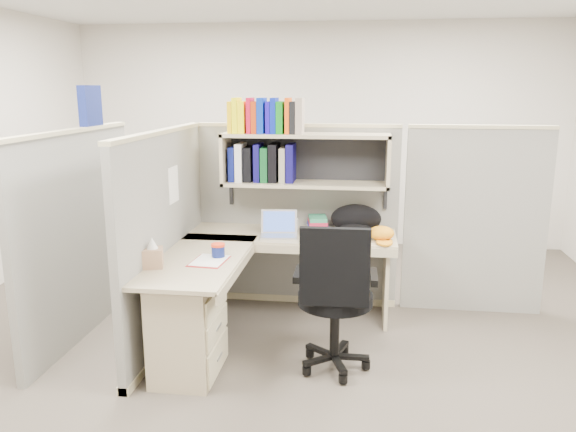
# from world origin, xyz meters

# --- Properties ---
(ground) EXTENTS (6.00, 6.00, 0.00)m
(ground) POSITION_xyz_m (0.00, 0.00, 0.00)
(ground) COLOR #3B352D
(ground) RESTS_ON ground
(room_shell) EXTENTS (6.00, 6.00, 6.00)m
(room_shell) POSITION_xyz_m (0.00, 0.00, 1.62)
(room_shell) COLOR beige
(room_shell) RESTS_ON ground
(cubicle) EXTENTS (3.79, 1.84, 1.95)m
(cubicle) POSITION_xyz_m (-0.37, 0.45, 0.91)
(cubicle) COLOR slate
(cubicle) RESTS_ON ground
(desk) EXTENTS (1.74, 1.75, 0.73)m
(desk) POSITION_xyz_m (-0.41, -0.29, 0.44)
(desk) COLOR tan
(desk) RESTS_ON ground
(laptop) EXTENTS (0.33, 0.33, 0.22)m
(laptop) POSITION_xyz_m (-0.09, 0.45, 0.84)
(laptop) COLOR #AFAFB4
(laptop) RESTS_ON desk
(backpack) EXTENTS (0.49, 0.41, 0.25)m
(backpack) POSITION_xyz_m (0.54, 0.61, 0.85)
(backpack) COLOR black
(backpack) RESTS_ON desk
(orange_cap) EXTENTS (0.25, 0.28, 0.11)m
(orange_cap) POSITION_xyz_m (0.74, 0.47, 0.79)
(orange_cap) COLOR orange
(orange_cap) RESTS_ON desk
(snack_canister) EXTENTS (0.10, 0.10, 0.10)m
(snack_canister) POSITION_xyz_m (-0.44, -0.16, 0.78)
(snack_canister) COLOR navy
(snack_canister) RESTS_ON desk
(tissue_box) EXTENTS (0.17, 0.17, 0.21)m
(tissue_box) POSITION_xyz_m (-0.83, -0.45, 0.84)
(tissue_box) COLOR #A87F5F
(tissue_box) RESTS_ON desk
(mouse) EXTENTS (0.11, 0.09, 0.04)m
(mouse) POSITION_xyz_m (0.15, 0.31, 0.75)
(mouse) COLOR #889BC2
(mouse) RESTS_ON desk
(paper_cup) EXTENTS (0.08, 0.08, 0.10)m
(paper_cup) POSITION_xyz_m (0.00, 0.71, 0.78)
(paper_cup) COLOR white
(paper_cup) RESTS_ON desk
(book_stack) EXTENTS (0.21, 0.27, 0.12)m
(book_stack) POSITION_xyz_m (0.21, 0.73, 0.79)
(book_stack) COLOR gray
(book_stack) RESTS_ON desk
(loose_paper) EXTENTS (0.24, 0.31, 0.00)m
(loose_paper) POSITION_xyz_m (-0.48, -0.26, 0.73)
(loose_paper) COLOR silver
(loose_paper) RESTS_ON desk
(task_chair) EXTENTS (0.56, 0.52, 1.08)m
(task_chair) POSITION_xyz_m (0.42, -0.39, 0.38)
(task_chair) COLOR black
(task_chair) RESTS_ON ground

